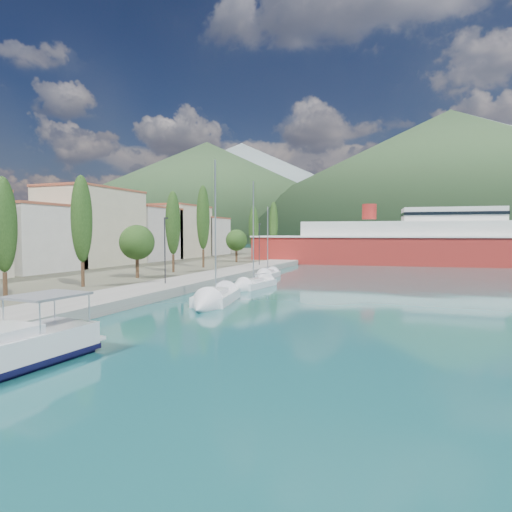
% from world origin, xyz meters
% --- Properties ---
extents(ground, '(1400.00, 1400.00, 0.00)m').
position_xyz_m(ground, '(0.00, 120.00, 0.00)').
color(ground, '#195456').
extents(quay, '(5.00, 88.00, 0.80)m').
position_xyz_m(quay, '(-9.00, 26.00, 0.40)').
color(quay, gray).
rests_on(quay, ground).
extents(land_strip, '(70.00, 148.00, 0.70)m').
position_xyz_m(land_strip, '(-47.00, 36.00, 0.35)').
color(land_strip, '#565644').
rests_on(land_strip, ground).
extents(town_buildings, '(9.20, 69.20, 11.30)m').
position_xyz_m(town_buildings, '(-32.00, 36.91, 5.57)').
color(town_buildings, beige).
rests_on(town_buildings, land_strip).
extents(tree_row, '(3.67, 63.59, 11.34)m').
position_xyz_m(tree_row, '(-14.90, 31.92, 5.93)').
color(tree_row, '#47301E').
rests_on(tree_row, land_strip).
extents(lamp_posts, '(0.15, 48.33, 6.06)m').
position_xyz_m(lamp_posts, '(-9.00, 15.21, 4.08)').
color(lamp_posts, '#2D2D33').
rests_on(lamp_posts, quay).
extents(sailboat_near, '(3.96, 8.66, 12.00)m').
position_xyz_m(sailboat_near, '(-1.66, 8.67, 0.32)').
color(sailboat_near, silver).
rests_on(sailboat_near, ground).
extents(sailboat_mid, '(3.09, 8.07, 11.32)m').
position_xyz_m(sailboat_mid, '(-2.70, 18.42, 0.28)').
color(sailboat_mid, silver).
rests_on(sailboat_mid, ground).
extents(sailboat_far, '(2.45, 6.55, 9.47)m').
position_xyz_m(sailboat_far, '(-4.42, 28.94, 0.27)').
color(sailboat_far, silver).
rests_on(sailboat_far, ground).
extents(ferry, '(57.54, 17.60, 11.25)m').
position_xyz_m(ferry, '(12.72, 60.35, 3.42)').
color(ferry, maroon).
rests_on(ferry, ground).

